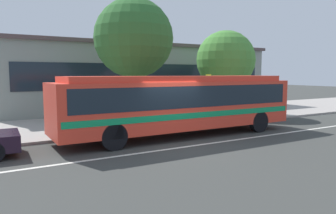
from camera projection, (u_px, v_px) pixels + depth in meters
ground_plane at (172, 143)px, 12.97m from camera, size 120.00×120.00×0.00m
sidewalk_slab at (113, 121)px, 18.54m from camera, size 60.00×8.00×0.12m
lane_stripe_center at (183, 147)px, 12.29m from camera, size 56.00×0.16×0.01m
transit_bus at (180, 101)px, 14.39m from camera, size 11.13×2.59×2.69m
pedestrian_waiting_near_sign at (207, 102)px, 19.20m from camera, size 0.36×0.36×1.67m
pedestrian_walking_along_curb at (77, 112)px, 14.55m from camera, size 0.47×0.47×1.61m
pedestrian_standing_by_tree at (119, 109)px, 15.66m from camera, size 0.46×0.46×1.64m
bus_stop_sign at (208, 92)px, 17.60m from camera, size 0.08×0.44×2.63m
street_tree_near_stop at (134, 38)px, 17.37m from camera, size 4.27×4.27×6.70m
street_tree_mid_block at (226, 60)px, 21.58m from camera, size 3.92×3.92×5.53m
station_building at (132, 77)px, 26.78m from camera, size 21.15×9.21×4.99m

